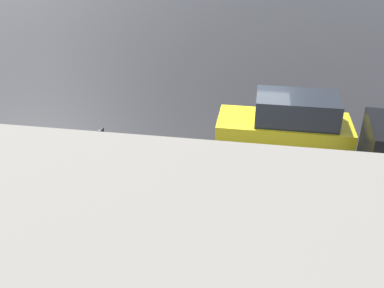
{
  "coord_description": "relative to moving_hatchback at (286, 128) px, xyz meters",
  "views": [
    {
      "loc": [
        -0.28,
        11.84,
        6.61
      ],
      "look_at": [
        1.46,
        1.33,
        0.9
      ],
      "focal_mm": 40.0,
      "sensor_mm": 36.0,
      "label": 1
    }
  ],
  "objects": [
    {
      "name": "ground_plane",
      "position": [
        1.18,
        -0.11,
        -1.03
      ],
      "size": [
        60.0,
        60.0,
        0.0
      ],
      "primitive_type": "plane",
      "color": "black"
    },
    {
      "name": "kerb_strip",
      "position": [
        1.18,
        4.09,
        -1.01
      ],
      "size": [
        24.0,
        3.2,
        0.04
      ],
      "primitive_type": "cube",
      "color": "gray",
      "rests_on": "ground"
    },
    {
      "name": "moving_hatchback",
      "position": [
        0.0,
        0.0,
        0.0
      ],
      "size": [
        3.9,
        1.7,
        2.06
      ],
      "color": "yellow",
      "rests_on": "ground"
    },
    {
      "name": "fire_hydrant",
      "position": [
        4.41,
        2.3,
        -0.63
      ],
      "size": [
        0.42,
        0.31,
        0.8
      ],
      "color": "red",
      "rests_on": "ground"
    },
    {
      "name": "pedestrian",
      "position": [
        5.45,
        2.07,
        -0.34
      ],
      "size": [
        0.31,
        0.56,
        1.22
      ],
      "color": "#B2262D",
      "rests_on": "ground"
    },
    {
      "name": "metal_railing",
      "position": [
        0.89,
        5.6,
        -0.3
      ],
      "size": [
        7.83,
        0.04,
        1.05
      ],
      "color": "#B7BABF",
      "rests_on": "ground"
    },
    {
      "name": "sign_post",
      "position": [
        4.33,
        3.68,
        0.55
      ],
      "size": [
        0.07,
        0.44,
        2.4
      ],
      "color": "#4C4C51",
      "rests_on": "ground"
    }
  ]
}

